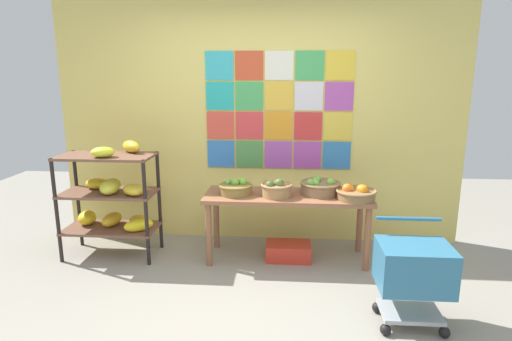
% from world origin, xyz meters
% --- Properties ---
extents(ground, '(9.34, 9.34, 0.00)m').
position_xyz_m(ground, '(0.00, 0.00, 0.00)').
color(ground, gray).
extents(back_wall_with_art, '(4.34, 0.07, 2.62)m').
position_xyz_m(back_wall_with_art, '(0.01, 1.70, 1.31)').
color(back_wall_with_art, '#E5D069').
rests_on(back_wall_with_art, ground).
extents(banana_shelf_unit, '(0.93, 0.54, 1.16)m').
position_xyz_m(banana_shelf_unit, '(-1.43, 1.10, 0.64)').
color(banana_shelf_unit, black).
rests_on(banana_shelf_unit, ground).
extents(display_table, '(1.62, 0.56, 0.67)m').
position_xyz_m(display_table, '(0.32, 1.14, 0.58)').
color(display_table, '#955F3F').
rests_on(display_table, ground).
extents(fruit_basket_back_left, '(0.31, 0.31, 0.18)m').
position_xyz_m(fruit_basket_back_left, '(0.21, 1.07, 0.74)').
color(fruit_basket_back_left, '#A37E4B').
rests_on(fruit_basket_back_left, display_table).
extents(fruit_basket_right, '(0.40, 0.40, 0.16)m').
position_xyz_m(fruit_basket_right, '(0.63, 1.19, 0.74)').
color(fruit_basket_right, '#886B4A').
rests_on(fruit_basket_right, display_table).
extents(fruit_basket_centre, '(0.34, 0.34, 0.15)m').
position_xyz_m(fruit_basket_centre, '(-0.19, 1.12, 0.73)').
color(fruit_basket_centre, olive).
rests_on(fruit_basket_centre, display_table).
extents(fruit_basket_back_right, '(0.38, 0.38, 0.15)m').
position_xyz_m(fruit_basket_back_right, '(0.96, 1.04, 0.73)').
color(fruit_basket_back_right, olive).
rests_on(fruit_basket_back_right, display_table).
extents(produce_crate_under_table, '(0.44, 0.28, 0.16)m').
position_xyz_m(produce_crate_under_table, '(0.34, 1.12, 0.08)').
color(produce_crate_under_table, red).
rests_on(produce_crate_under_table, ground).
extents(shopping_cart, '(0.51, 0.44, 0.76)m').
position_xyz_m(shopping_cart, '(1.23, 0.05, 0.43)').
color(shopping_cart, black).
rests_on(shopping_cart, ground).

